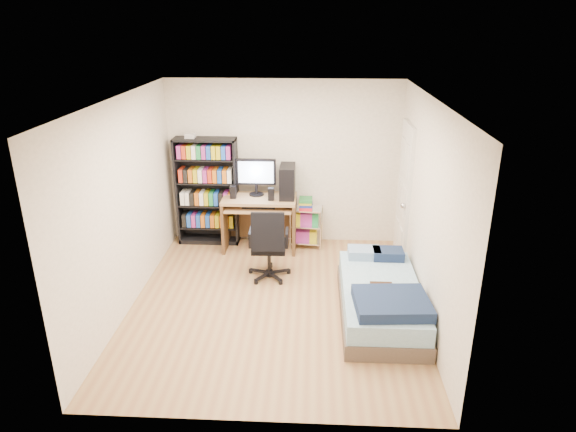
# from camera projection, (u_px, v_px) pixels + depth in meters

# --- Properties ---
(room) EXTENTS (3.58, 4.08, 2.58)m
(room) POSITION_uv_depth(u_px,v_px,m) (273.00, 209.00, 5.91)
(room) COLOR #A38051
(room) RESTS_ON ground
(media_shelf) EXTENTS (0.93, 0.31, 1.72)m
(media_shelf) POSITION_uv_depth(u_px,v_px,m) (207.00, 190.00, 7.83)
(media_shelf) COLOR black
(media_shelf) RESTS_ON room
(computer_desk) EXTENTS (1.09, 0.63, 1.37)m
(computer_desk) POSITION_uv_depth(u_px,v_px,m) (267.00, 201.00, 7.69)
(computer_desk) COLOR tan
(computer_desk) RESTS_ON room
(office_chair) EXTENTS (0.61, 0.61, 1.00)m
(office_chair) POSITION_uv_depth(u_px,v_px,m) (269.00, 256.00, 6.88)
(office_chair) COLOR black
(office_chair) RESTS_ON room
(wire_cart) EXTENTS (0.50, 0.38, 0.77)m
(wire_cart) POSITION_uv_depth(u_px,v_px,m) (307.00, 216.00, 7.79)
(wire_cart) COLOR silver
(wire_cart) RESTS_ON room
(bed) EXTENTS (0.92, 1.85, 0.53)m
(bed) POSITION_uv_depth(u_px,v_px,m) (381.00, 299.00, 6.02)
(bed) COLOR brown
(bed) RESTS_ON room
(door) EXTENTS (0.12, 0.80, 2.00)m
(door) POSITION_uv_depth(u_px,v_px,m) (404.00, 194.00, 7.18)
(door) COLOR silver
(door) RESTS_ON room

